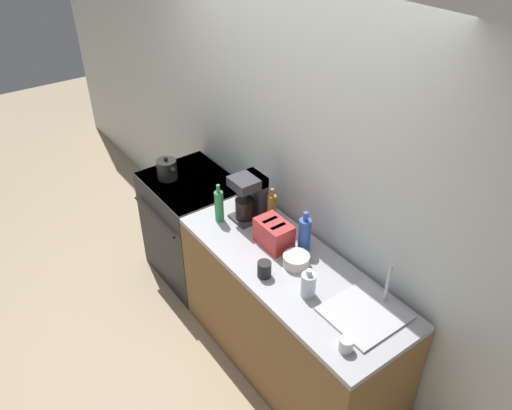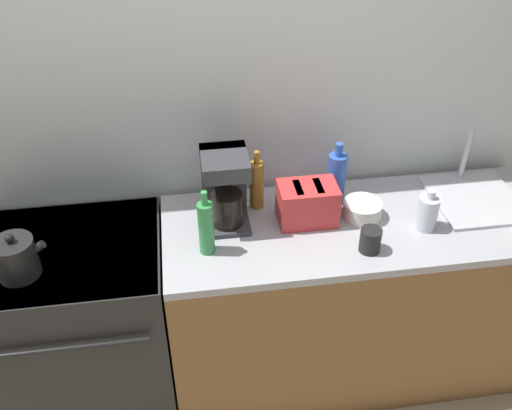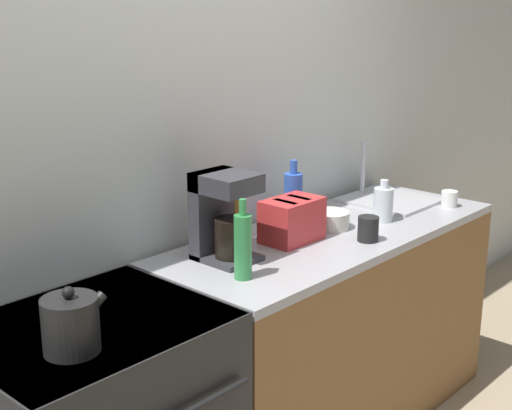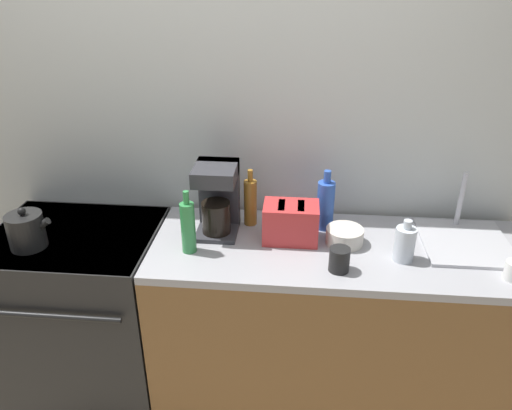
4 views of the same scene
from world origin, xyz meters
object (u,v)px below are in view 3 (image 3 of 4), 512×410
object	(u,v)px
cup_white	(449,199)
bowl	(330,220)
cup_black	(368,229)
bottle_blue	(293,199)
toaster	(292,220)
bottle_amber	(235,217)
bottle_clear	(383,204)
kettle	(71,324)
coffee_maker	(222,214)
bottle_green	(243,246)

from	to	relation	value
cup_white	bowl	size ratio (longest dim) A/B	0.46
bowl	cup_black	bearing A→B (deg)	-99.44
bowl	bottle_blue	bearing A→B (deg)	122.43
toaster	cup_white	size ratio (longest dim) A/B	3.20
bottle_amber	bottle_clear	xyz separation A→B (m)	(0.68, -0.26, -0.04)
cup_white	cup_black	world-z (taller)	cup_black
toaster	bottle_blue	bearing A→B (deg)	38.49
cup_black	kettle	bearing A→B (deg)	177.39
coffee_maker	cup_black	size ratio (longest dim) A/B	3.26
cup_white	coffee_maker	bearing A→B (deg)	167.03
toaster	bottle_blue	world-z (taller)	bottle_blue
bottle_amber	bottle_clear	world-z (taller)	bottle_amber
toaster	coffee_maker	world-z (taller)	coffee_maker
kettle	coffee_maker	distance (m)	0.85
bottle_blue	kettle	bearing A→B (deg)	-167.38
coffee_maker	bottle_blue	world-z (taller)	coffee_maker
cup_black	bottle_amber	bearing A→B (deg)	137.84
coffee_maker	cup_black	xyz separation A→B (m)	(0.55, -0.29, -0.12)
kettle	bottle_clear	size ratio (longest dim) A/B	1.06
bottle_green	cup_black	world-z (taller)	bottle_green
toaster	bottle_clear	xyz separation A→B (m)	(0.48, -0.12, -0.01)
coffee_maker	cup_white	size ratio (longest dim) A/B	4.35
bottle_green	bowl	bearing A→B (deg)	10.73
bottle_amber	cup_black	xyz separation A→B (m)	(0.40, -0.37, -0.07)
bowl	coffee_maker	bearing A→B (deg)	173.26
bottle_green	bottle_amber	bearing A→B (deg)	48.68
kettle	bottle_green	bearing A→B (deg)	2.32
bottle_green	bottle_clear	world-z (taller)	bottle_green
bottle_blue	bottle_amber	bearing A→B (deg)	178.54
toaster	bottle_amber	size ratio (longest dim) A/B	0.88
coffee_maker	bowl	bearing A→B (deg)	-6.74
bottle_clear	cup_white	bearing A→B (deg)	-13.99
kettle	cup_black	xyz separation A→B (m)	(1.36, -0.06, -0.03)
bottle_green	bottle_blue	xyz separation A→B (m)	(0.59, 0.26, 0.00)
toaster	bottle_amber	world-z (taller)	bottle_amber
cup_white	cup_black	bearing A→B (deg)	-179.71
toaster	bottle_clear	world-z (taller)	bottle_clear
bottle_amber	toaster	bearing A→B (deg)	-34.25
toaster	bottle_blue	size ratio (longest dim) A/B	0.84
bottle_blue	toaster	bearing A→B (deg)	-141.51
kettle	bottle_amber	distance (m)	1.01
bottle_amber	bottle_clear	distance (m)	0.73
kettle	bottle_blue	xyz separation A→B (m)	(1.31, 0.29, 0.04)
bottle_green	coffee_maker	bearing A→B (deg)	64.01
bottle_clear	cup_white	xyz separation A→B (m)	(0.42, -0.10, -0.04)
bottle_amber	cup_black	distance (m)	0.55
toaster	coffee_maker	distance (m)	0.36
coffee_maker	bottle_clear	bearing A→B (deg)	-12.44
bottle_amber	cup_black	bearing A→B (deg)	-42.16
bottle_blue	cup_white	world-z (taller)	bottle_blue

